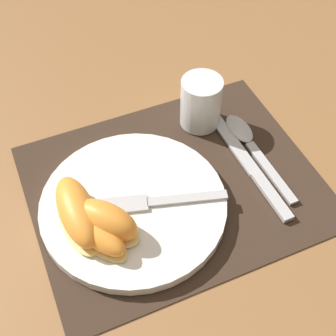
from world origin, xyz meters
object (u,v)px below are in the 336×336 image
(spoon, at_px, (247,140))
(citrus_wedge_0, at_px, (77,213))
(fork, at_px, (153,202))
(juice_glass, at_px, (201,105))
(knife, at_px, (250,166))
(plate, at_px, (133,205))
(citrus_wedge_1, at_px, (91,228))
(citrus_wedge_2, at_px, (106,221))

(spoon, relative_size, citrus_wedge_0, 1.55)
(fork, bearing_deg, juice_glass, 44.18)
(fork, bearing_deg, spoon, 18.32)
(knife, distance_m, spoon, 0.05)
(spoon, bearing_deg, citrus_wedge_0, -170.37)
(plate, xyz_separation_m, fork, (0.02, -0.01, 0.01))
(citrus_wedge_1, xyz_separation_m, citrus_wedge_2, (0.02, -0.00, 0.01))
(citrus_wedge_0, xyz_separation_m, citrus_wedge_1, (0.01, -0.03, -0.00))
(plate, height_order, knife, plate)
(fork, distance_m, citrus_wedge_0, 0.10)
(citrus_wedge_0, bearing_deg, citrus_wedge_2, -43.43)
(spoon, height_order, citrus_wedge_0, citrus_wedge_0)
(plate, relative_size, citrus_wedge_1, 1.98)
(plate, bearing_deg, citrus_wedge_0, -179.98)
(citrus_wedge_1, bearing_deg, fork, 8.56)
(juice_glass, xyz_separation_m, knife, (0.03, -0.12, -0.03))
(citrus_wedge_0, bearing_deg, plate, 0.02)
(spoon, bearing_deg, citrus_wedge_2, -163.25)
(knife, distance_m, citrus_wedge_2, 0.24)
(citrus_wedge_2, bearing_deg, knife, 7.21)
(plate, distance_m, knife, 0.19)
(spoon, bearing_deg, fork, -161.68)
(plate, distance_m, juice_glass, 0.20)
(citrus_wedge_1, bearing_deg, knife, 6.17)
(knife, height_order, citrus_wedge_1, citrus_wedge_1)
(citrus_wedge_0, bearing_deg, spoon, 9.63)
(plate, distance_m, citrus_wedge_1, 0.08)
(knife, xyz_separation_m, citrus_wedge_2, (-0.24, -0.03, 0.03))
(juice_glass, height_order, fork, juice_glass)
(citrus_wedge_0, bearing_deg, fork, -7.07)
(citrus_wedge_0, distance_m, citrus_wedge_2, 0.04)
(plate, height_order, citrus_wedge_1, citrus_wedge_1)
(citrus_wedge_0, relative_size, citrus_wedge_2, 1.18)
(plate, xyz_separation_m, spoon, (0.21, 0.05, -0.00))
(citrus_wedge_2, bearing_deg, citrus_wedge_0, 136.57)
(knife, bearing_deg, citrus_wedge_1, -173.83)
(plate, xyz_separation_m, citrus_wedge_0, (-0.08, -0.00, 0.03))
(knife, height_order, citrus_wedge_2, citrus_wedge_2)
(fork, xyz_separation_m, citrus_wedge_0, (-0.10, 0.01, 0.02))
(knife, bearing_deg, fork, -175.19)
(juice_glass, bearing_deg, knife, -77.00)
(citrus_wedge_0, height_order, citrus_wedge_1, citrus_wedge_0)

